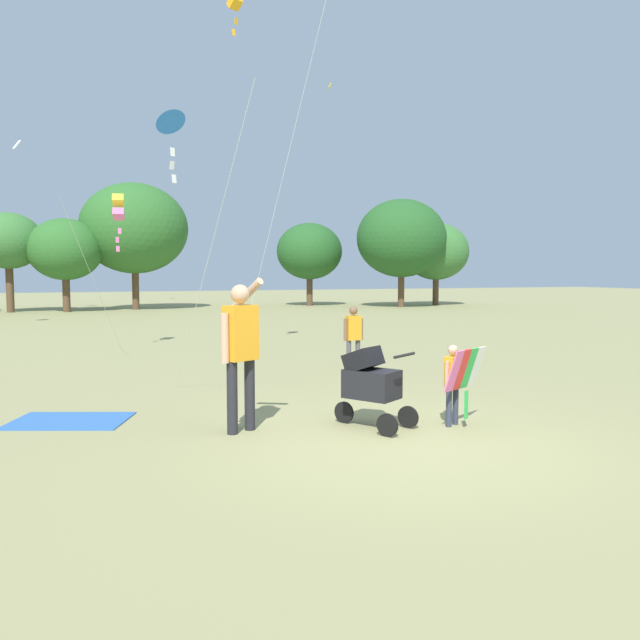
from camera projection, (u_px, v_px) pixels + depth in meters
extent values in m
plane|color=#938E5B|center=(408.00, 442.00, 7.18)|extent=(120.00, 120.00, 0.00)
cylinder|color=brown|center=(10.00, 290.00, 30.47)|extent=(0.36, 0.36, 2.22)
ellipsoid|color=#387033|center=(8.00, 241.00, 30.28)|extent=(3.23, 2.90, 2.74)
cylinder|color=brown|center=(66.00, 295.00, 30.88)|extent=(0.36, 0.36, 1.66)
ellipsoid|color=#2D6628|center=(65.00, 249.00, 30.70)|extent=(3.59, 3.23, 3.05)
cylinder|color=brown|center=(136.00, 290.00, 32.83)|extent=(0.36, 0.36, 2.04)
ellipsoid|color=#2D6628|center=(134.00, 228.00, 32.58)|extent=(5.57, 5.01, 4.73)
cylinder|color=brown|center=(310.00, 292.00, 36.68)|extent=(0.36, 0.36, 1.65)
ellipsoid|color=#235623|center=(310.00, 251.00, 36.50)|extent=(3.89, 3.50, 3.31)
cylinder|color=brown|center=(401.00, 291.00, 35.24)|extent=(0.36, 0.36, 1.82)
ellipsoid|color=#235623|center=(402.00, 238.00, 35.01)|extent=(5.16, 4.64, 4.39)
cylinder|color=brown|center=(436.00, 292.00, 37.31)|extent=(0.36, 0.36, 1.61)
ellipsoid|color=#387033|center=(436.00, 251.00, 37.13)|extent=(3.99, 3.59, 3.39)
cylinder|color=#33384C|center=(456.00, 405.00, 8.01)|extent=(0.07, 0.07, 0.51)
cylinder|color=#33384C|center=(449.00, 407.00, 7.89)|extent=(0.07, 0.07, 0.51)
cube|color=orange|center=(453.00, 371.00, 7.92)|extent=(0.26, 0.22, 0.38)
cylinder|color=tan|center=(458.00, 372.00, 8.02)|extent=(0.06, 0.06, 0.34)
cylinder|color=tan|center=(447.00, 375.00, 7.82)|extent=(0.06, 0.06, 0.34)
sphere|color=tan|center=(453.00, 350.00, 7.89)|extent=(0.13, 0.13, 0.13)
cube|color=white|center=(476.00, 367.00, 7.98)|extent=(0.24, 0.24, 0.53)
cube|color=green|center=(469.00, 368.00, 7.85)|extent=(0.24, 0.24, 0.53)
cube|color=red|center=(462.00, 370.00, 7.73)|extent=(0.24, 0.24, 0.53)
cube|color=pink|center=(454.00, 371.00, 7.60)|extent=(0.24, 0.24, 0.53)
cube|color=green|center=(466.00, 405.00, 7.81)|extent=(0.08, 0.05, 0.36)
cylinder|color=#232328|center=(232.00, 398.00, 7.52)|extent=(0.13, 0.13, 0.89)
cylinder|color=#232328|center=(250.00, 394.00, 7.72)|extent=(0.13, 0.13, 0.89)
cube|color=orange|center=(240.00, 333.00, 7.56)|extent=(0.46, 0.39, 0.67)
cylinder|color=tan|center=(225.00, 338.00, 7.38)|extent=(0.10, 0.10, 0.60)
cylinder|color=tan|center=(247.00, 294.00, 7.80)|extent=(0.33, 0.53, 0.42)
sphere|color=tan|center=(240.00, 294.00, 7.52)|extent=(0.23, 0.23, 0.23)
cylinder|color=black|center=(344.00, 412.00, 8.10)|extent=(0.18, 0.26, 0.28)
cylinder|color=black|center=(387.00, 425.00, 7.42)|extent=(0.18, 0.26, 0.28)
cylinder|color=black|center=(408.00, 417.00, 7.84)|extent=(0.18, 0.26, 0.28)
cube|color=black|center=(372.00, 384.00, 7.82)|extent=(0.71, 0.78, 0.36)
cube|color=black|center=(363.00, 359.00, 7.87)|extent=(0.57, 0.57, 0.35)
cylinder|color=black|center=(404.00, 355.00, 7.52)|extent=(0.43, 0.29, 0.04)
cone|color=blue|center=(170.00, 121.00, 10.30)|extent=(0.65, 0.61, 0.36)
cube|color=white|center=(173.00, 152.00, 10.34)|extent=(0.08, 0.05, 0.14)
cube|color=white|center=(172.00, 165.00, 10.35)|extent=(0.09, 0.07, 0.14)
cube|color=white|center=(174.00, 179.00, 10.38)|extent=(0.08, 0.06, 0.14)
cylinder|color=silver|center=(208.00, 259.00, 9.10)|extent=(0.59, 3.20, 4.33)
cube|color=yellow|center=(118.00, 200.00, 15.31)|extent=(0.31, 0.36, 0.31)
cube|color=pink|center=(119.00, 214.00, 15.34)|extent=(0.31, 0.36, 0.31)
cube|color=pink|center=(120.00, 231.00, 15.37)|extent=(0.08, 0.03, 0.14)
cube|color=pink|center=(117.00, 240.00, 15.34)|extent=(0.08, 0.03, 0.14)
cube|color=pink|center=(118.00, 249.00, 15.37)|extent=(0.08, 0.02, 0.14)
cylinder|color=silver|center=(95.00, 285.00, 13.61)|extent=(1.27, 3.51, 3.39)
cube|color=#F4A319|center=(235.00, 3.00, 13.36)|extent=(0.34, 0.37, 0.29)
cube|color=#F4A319|center=(236.00, 21.00, 13.36)|extent=(0.09, 0.07, 0.14)
cube|color=#F4A319|center=(234.00, 32.00, 13.42)|extent=(0.08, 0.06, 0.14)
cylinder|color=silver|center=(282.00, 179.00, 12.66)|extent=(1.28, 2.66, 7.74)
cube|color=white|center=(17.00, 144.00, 29.36)|extent=(0.44, 0.45, 0.48)
cube|color=yellow|center=(330.00, 87.00, 29.14)|extent=(0.22, 0.28, 0.34)
cylinder|color=#4C4C51|center=(358.00, 356.00, 12.23)|extent=(0.09, 0.09, 0.64)
cylinder|color=#4C4C51|center=(349.00, 356.00, 12.14)|extent=(0.09, 0.09, 0.64)
cube|color=orange|center=(353.00, 328.00, 12.14)|extent=(0.29, 0.19, 0.48)
cylinder|color=brown|center=(361.00, 329.00, 12.22)|extent=(0.07, 0.07, 0.43)
cylinder|color=brown|center=(345.00, 330.00, 12.07)|extent=(0.07, 0.07, 0.43)
sphere|color=brown|center=(353.00, 310.00, 12.12)|extent=(0.17, 0.17, 0.17)
cube|color=#3366B2|center=(70.00, 421.00, 8.19)|extent=(1.74, 1.45, 0.02)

